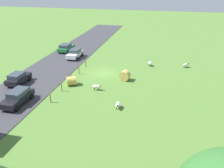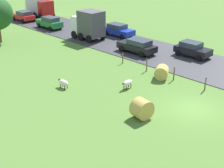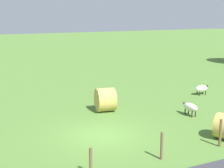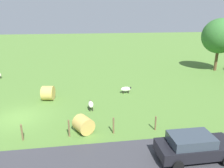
{
  "view_description": "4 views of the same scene",
  "coord_description": "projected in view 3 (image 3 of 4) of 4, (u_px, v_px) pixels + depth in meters",
  "views": [
    {
      "loc": [
        -9.15,
        32.63,
        13.48
      ],
      "look_at": [
        -2.9,
        6.35,
        1.26
      ],
      "focal_mm": 37.5,
      "sensor_mm": 36.0,
      "label": 1
    },
    {
      "loc": [
        -19.53,
        -10.7,
        11.46
      ],
      "look_at": [
        -3.83,
        4.78,
        1.76
      ],
      "focal_mm": 51.8,
      "sensor_mm": 36.0,
      "label": 2
    },
    {
      "loc": [
        14.47,
        -6.39,
        6.0
      ],
      "look_at": [
        -5.56,
        3.23,
        1.23
      ],
      "focal_mm": 54.28,
      "sensor_mm": 36.0,
      "label": 3
    },
    {
      "loc": [
        17.34,
        5.26,
        8.3
      ],
      "look_at": [
        -2.31,
        8.16,
        1.84
      ],
      "focal_mm": 34.86,
      "sensor_mm": 36.0,
      "label": 4
    }
  ],
  "objects": [
    {
      "name": "fence_post_0",
      "position": [
        91.0,
        161.0,
        12.58
      ],
      "size": [
        0.12,
        0.12,
        1.08
      ],
      "primitive_type": "cylinder",
      "color": "brown",
      "rests_on": "ground_plane"
    },
    {
      "name": "fence_post_2",
      "position": [
        220.0,
        133.0,
        15.22
      ],
      "size": [
        0.12,
        0.12,
        1.3
      ],
      "primitive_type": "cylinder",
      "color": "brown",
      "rests_on": "ground_plane"
    },
    {
      "name": "sheep_2",
      "position": [
        190.0,
        107.0,
        19.8
      ],
      "size": [
        1.24,
        0.49,
        0.75
      ],
      "color": "silver",
      "rests_on": "ground_plane"
    },
    {
      "name": "hay_bale_1",
      "position": [
        105.0,
        100.0,
        20.68
      ],
      "size": [
        1.59,
        1.32,
        1.44
      ],
      "primitive_type": "cylinder",
      "rotation": [
        1.57,
        0.0,
        2.98
      ],
      "color": "tan",
      "rests_on": "ground_plane"
    },
    {
      "name": "sheep_3",
      "position": [
        202.0,
        88.0,
        24.78
      ],
      "size": [
        0.55,
        1.18,
        0.72
      ],
      "color": "white",
      "rests_on": "ground_plane"
    },
    {
      "name": "fence_post_1",
      "position": [
        162.0,
        146.0,
        13.9
      ],
      "size": [
        0.12,
        0.12,
        1.19
      ],
      "primitive_type": "cylinder",
      "color": "brown",
      "rests_on": "ground_plane"
    },
    {
      "name": "ground_plane",
      "position": [
        102.0,
        135.0,
        16.71
      ],
      "size": [
        160.0,
        160.0,
        0.0
      ],
      "primitive_type": "plane",
      "color": "#517A33"
    }
  ]
}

